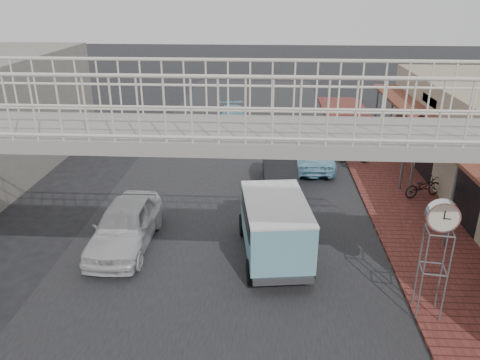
# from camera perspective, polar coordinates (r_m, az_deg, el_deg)

# --- Properties ---
(ground) EXTENTS (120.00, 120.00, 0.00)m
(ground) POSITION_cam_1_polar(r_m,az_deg,el_deg) (14.51, -1.98, -9.43)
(ground) COLOR black
(ground) RESTS_ON ground
(road_strip) EXTENTS (10.00, 60.00, 0.01)m
(road_strip) POSITION_cam_1_polar(r_m,az_deg,el_deg) (14.51, -1.98, -9.41)
(road_strip) COLOR black
(road_strip) RESTS_ON ground
(sidewalk) EXTENTS (3.00, 40.00, 0.10)m
(sidewalk) POSITION_cam_1_polar(r_m,az_deg,el_deg) (17.86, 20.27, -4.32)
(sidewalk) COLOR brown
(sidewalk) RESTS_ON ground
(footbridge) EXTENTS (16.40, 2.40, 6.34)m
(footbridge) POSITION_cam_1_polar(r_m,az_deg,el_deg) (9.48, -4.44, -5.70)
(footbridge) COLOR gray
(footbridge) RESTS_ON ground
(white_hatchback) EXTENTS (1.72, 4.24, 1.44)m
(white_hatchback) POSITION_cam_1_polar(r_m,az_deg,el_deg) (15.23, -13.84, -5.38)
(white_hatchback) COLOR silver
(white_hatchback) RESTS_ON ground
(dark_sedan) EXTENTS (1.51, 3.91, 1.27)m
(dark_sedan) POSITION_cam_1_polar(r_m,az_deg,el_deg) (19.23, 4.89, 0.85)
(dark_sedan) COLOR black
(dark_sedan) RESTS_ON ground
(angkot_curb) EXTENTS (2.19, 4.35, 1.18)m
(angkot_curb) POSITION_cam_1_polar(r_m,az_deg,el_deg) (21.72, 8.29, 3.10)
(angkot_curb) COLOR #7BB9D6
(angkot_curb) RESTS_ON ground
(angkot_far) EXTENTS (2.16, 4.43, 1.24)m
(angkot_far) POSITION_cam_1_polar(r_m,az_deg,el_deg) (27.57, -0.92, 7.51)
(angkot_far) COLOR #6FA8C1
(angkot_far) RESTS_ON ground
(angkot_van) EXTENTS (2.30, 4.21, 1.97)m
(angkot_van) POSITION_cam_1_polar(r_m,az_deg,el_deg) (13.96, 4.21, -4.95)
(angkot_van) COLOR black
(angkot_van) RESTS_ON ground
(motorcycle_near) EXTENTS (1.70, 1.12, 0.84)m
(motorcycle_near) POSITION_cam_1_polar(r_m,az_deg,el_deg) (19.49, 21.42, -0.74)
(motorcycle_near) COLOR black
(motorcycle_near) RESTS_ON sidewalk
(motorcycle_far) EXTENTS (1.74, 0.59, 1.03)m
(motorcycle_far) POSITION_cam_1_polar(r_m,az_deg,el_deg) (22.32, 13.75, 3.29)
(motorcycle_far) COLOR black
(motorcycle_far) RESTS_ON sidewalk
(street_clock) EXTENTS (0.78, 0.66, 3.07)m
(street_clock) POSITION_cam_1_polar(r_m,az_deg,el_deg) (11.78, 23.35, -4.66)
(street_clock) COLOR #59595B
(street_clock) RESTS_ON sidewalk
(arrow_sign) EXTENTS (1.82, 1.19, 3.04)m
(arrow_sign) POSITION_cam_1_polar(r_m,az_deg,el_deg) (19.64, 21.72, 5.69)
(arrow_sign) COLOR #59595B
(arrow_sign) RESTS_ON sidewalk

